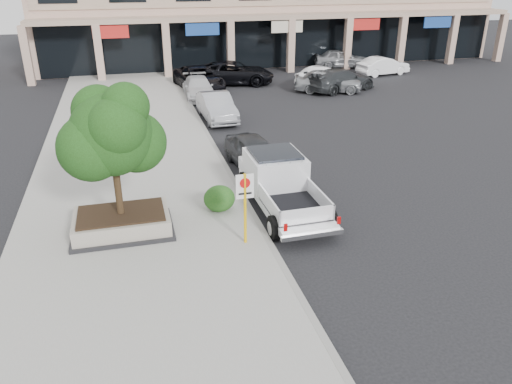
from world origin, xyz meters
TOP-DOWN VIEW (x-y plane):
  - ground at (0.00, 0.00)m, footprint 120.00×120.00m
  - sidewalk at (-5.50, 6.00)m, footprint 8.00×52.00m
  - curb at (-1.55, 6.00)m, footprint 0.20×52.00m
  - strip_mall at (8.00, 33.93)m, footprint 40.55×12.43m
  - planter at (-5.95, 2.24)m, footprint 3.20×2.20m
  - planter_tree at (-5.82, 2.39)m, footprint 2.90×2.55m
  - no_parking_sign at (-2.28, 0.54)m, footprint 0.55×0.09m
  - hedge at (-2.63, 2.91)m, footprint 1.10×0.99m
  - pickup_truck at (-0.35, 2.71)m, footprint 2.25×5.90m
  - curb_car_a at (-0.33, 6.89)m, footprint 2.18×4.28m
  - curb_car_b at (-0.49, 14.72)m, footprint 1.75×4.60m
  - curb_car_c at (-0.69, 20.14)m, footprint 1.97×4.61m
  - curb_car_d at (-0.30, 22.48)m, footprint 3.38×6.00m
  - lot_car_a at (8.22, 19.44)m, footprint 4.98×3.29m
  - lot_car_b at (8.64, 21.17)m, footprint 4.63×2.96m
  - lot_car_c at (9.23, 19.61)m, footprint 5.73×3.82m
  - lot_car_d at (2.48, 23.70)m, footprint 6.42×4.13m
  - lot_car_e at (12.85, 27.68)m, footprint 4.97×2.95m
  - lot_car_f at (14.79, 23.95)m, footprint 4.55×2.35m

SIDE VIEW (x-z plane):
  - ground at x=0.00m, z-range 0.00..0.00m
  - sidewalk at x=-5.50m, z-range 0.00..0.15m
  - curb at x=-1.55m, z-range 0.00..0.15m
  - planter at x=-5.95m, z-range 0.14..0.82m
  - hedge at x=-2.63m, z-range 0.15..1.08m
  - curb_car_c at x=-0.69m, z-range 0.00..1.32m
  - curb_car_a at x=-0.33m, z-range 0.00..1.40m
  - lot_car_f at x=14.79m, z-range 0.00..1.43m
  - lot_car_b at x=8.64m, z-range 0.00..1.44m
  - curb_car_b at x=-0.49m, z-range 0.00..1.50m
  - lot_car_c at x=9.23m, z-range 0.00..1.54m
  - lot_car_a at x=8.22m, z-range 0.00..1.58m
  - curb_car_d at x=-0.30m, z-range 0.00..1.58m
  - lot_car_e at x=12.85m, z-range 0.00..1.58m
  - lot_car_d at x=2.48m, z-range 0.00..1.65m
  - pickup_truck at x=-0.35m, z-range 0.00..1.85m
  - no_parking_sign at x=-2.28m, z-range 0.48..2.78m
  - planter_tree at x=-5.82m, z-range 1.41..5.41m
  - strip_mall at x=8.00m, z-range 0.00..9.50m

